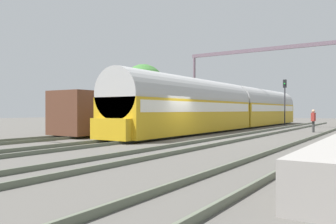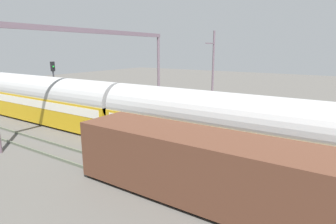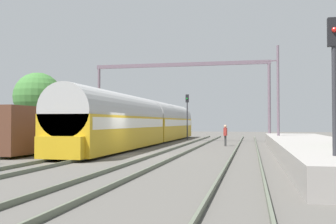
# 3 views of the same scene
# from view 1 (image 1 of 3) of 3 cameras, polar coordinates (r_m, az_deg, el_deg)

# --- Properties ---
(ground) EXTENTS (120.00, 120.00, 0.00)m
(ground) POSITION_cam_1_polar(r_m,az_deg,el_deg) (19.96, 3.89, -4.51)
(ground) COLOR #55514D
(track_far_west) EXTENTS (1.52, 60.00, 0.16)m
(track_far_west) POSITION_cam_1_polar(r_m,az_deg,el_deg) (23.84, -10.07, -3.54)
(track_far_west) COLOR #5A6150
(track_far_west) RESTS_ON ground
(track_west) EXTENTS (1.52, 60.00, 0.16)m
(track_west) POSITION_cam_1_polar(r_m,az_deg,el_deg) (21.10, -1.33, -4.03)
(track_west) COLOR #5A6150
(track_west) RESTS_ON ground
(track_east) EXTENTS (1.52, 60.00, 0.16)m
(track_east) POSITION_cam_1_polar(r_m,az_deg,el_deg) (18.98, 9.69, -4.51)
(track_east) COLOR #5A6150
(track_east) RESTS_ON ground
(track_far_east) EXTENTS (1.52, 60.00, 0.16)m
(track_far_east) POSITION_cam_1_polar(r_m,az_deg,el_deg) (17.72, 22.85, -4.87)
(track_far_east) COLOR #5A6150
(track_far_east) RESTS_ON ground
(passenger_train) EXTENTS (2.93, 32.85, 3.82)m
(passenger_train) POSITION_cam_1_polar(r_m,az_deg,el_deg) (31.63, 10.97, 0.83)
(passenger_train) COLOR gold
(passenger_train) RESTS_ON ground
(freight_car) EXTENTS (2.80, 13.00, 2.70)m
(freight_car) POSITION_cam_1_polar(r_m,az_deg,el_deg) (25.71, -6.19, -0.15)
(freight_car) COLOR #563323
(freight_car) RESTS_ON ground
(person_crossing) EXTENTS (0.29, 0.43, 1.73)m
(person_crossing) POSITION_cam_1_polar(r_m,az_deg,el_deg) (28.07, 23.03, -1.04)
(person_crossing) COLOR #393939
(person_crossing) RESTS_ON ground
(railway_signal_far) EXTENTS (0.36, 0.30, 5.13)m
(railway_signal_far) POSITION_cam_1_polar(r_m,az_deg,el_deg) (40.74, 18.86, 2.53)
(railway_signal_far) COLOR #2D2D33
(railway_signal_far) RESTS_ON ground
(catenary_gantry) EXTENTS (17.53, 0.28, 7.86)m
(catenary_gantry) POSITION_cam_1_polar(r_m,az_deg,el_deg) (35.08, 16.88, 7.30)
(catenary_gantry) COLOR #695664
(catenary_gantry) RESTS_ON ground
(tree_west_background) EXTENTS (5.08, 5.08, 7.23)m
(tree_west_background) POSITION_cam_1_polar(r_m,az_deg,el_deg) (41.46, -4.11, 4.44)
(tree_west_background) COLOR #4C3826
(tree_west_background) RESTS_ON ground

